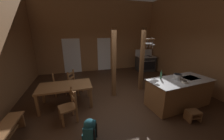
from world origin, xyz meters
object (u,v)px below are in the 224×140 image
object	(u,v)px
ladderback_chair_by_post	(69,106)
bench_along_left_wall	(2,137)
bottle_tall_on_counter	(161,75)
backpack	(90,130)
stockpot_on_counter	(177,77)
mixing_bowl_on_counter	(185,82)
dining_table	(65,88)
ladderback_chair_near_window	(58,84)
stove_range	(145,63)
step_stool	(193,115)
kitchen_island	(178,92)
ladderback_chair_at_table_end	(75,83)

from	to	relation	value
ladderback_chair_by_post	bench_along_left_wall	distance (m)	1.49
bottle_tall_on_counter	backpack	bearing A→B (deg)	-158.97
stockpot_on_counter	mixing_bowl_on_counter	world-z (taller)	stockpot_on_counter
dining_table	ladderback_chair_near_window	distance (m)	0.96
bottle_tall_on_counter	stove_range	bearing A→B (deg)	66.28
step_stool	mixing_bowl_on_counter	world-z (taller)	mixing_bowl_on_counter
bench_along_left_wall	mixing_bowl_on_counter	bearing A→B (deg)	1.37
ladderback_chair_near_window	ladderback_chair_by_post	world-z (taller)	same
mixing_bowl_on_counter	ladderback_chair_by_post	bearing A→B (deg)	172.46
mixing_bowl_on_counter	bottle_tall_on_counter	bearing A→B (deg)	133.30
stove_range	stockpot_on_counter	bearing A→B (deg)	-106.28
ladderback_chair_near_window	stockpot_on_counter	bearing A→B (deg)	-25.53
step_stool	bench_along_left_wall	world-z (taller)	bench_along_left_wall
kitchen_island	backpack	size ratio (longest dim) A/B	3.76
step_stool	stockpot_on_counter	size ratio (longest dim) A/B	1.21
ladderback_chair_near_window	backpack	bearing A→B (deg)	-70.65
stockpot_on_counter	bottle_tall_on_counter	xyz separation A→B (m)	(-0.48, 0.19, 0.02)
stove_range	mixing_bowl_on_counter	xyz separation A→B (m)	(-1.13, -4.18, 0.48)
stove_range	ladderback_chair_near_window	bearing A→B (deg)	-158.47
dining_table	mixing_bowl_on_counter	bearing A→B (deg)	-20.13
mixing_bowl_on_counter	backpack	bearing A→B (deg)	-171.34
ladderback_chair_near_window	stockpot_on_counter	world-z (taller)	stockpot_on_counter
bench_along_left_wall	backpack	distance (m)	1.85
kitchen_island	stockpot_on_counter	size ratio (longest dim) A/B	7.03
kitchen_island	ladderback_chair_at_table_end	xyz separation A→B (m)	(-3.39, 1.89, -0.01)
mixing_bowl_on_counter	bottle_tall_on_counter	world-z (taller)	bottle_tall_on_counter
stove_range	ladderback_chair_by_post	world-z (taller)	stove_range
ladderback_chair_near_window	ladderback_chair_by_post	xyz separation A→B (m)	(0.48, -1.73, 0.00)
dining_table	stove_range	bearing A→B (deg)	31.36
stockpot_on_counter	dining_table	bearing A→B (deg)	164.46
ladderback_chair_by_post	bench_along_left_wall	xyz separation A→B (m)	(-1.37, -0.57, -0.15)
dining_table	mixing_bowl_on_counter	xyz separation A→B (m)	(3.57, -1.31, 0.31)
mixing_bowl_on_counter	bottle_tall_on_counter	size ratio (longest dim) A/B	0.57
bottle_tall_on_counter	bench_along_left_wall	bearing A→B (deg)	-171.80
stove_range	backpack	size ratio (longest dim) A/B	2.21
ladderback_chair_near_window	bench_along_left_wall	size ratio (longest dim) A/B	0.66
kitchen_island	stove_range	world-z (taller)	stove_range
stove_range	bottle_tall_on_counter	world-z (taller)	stove_range
stove_range	ladderback_chair_by_post	bearing A→B (deg)	-140.83
ladderback_chair_by_post	stove_range	bearing A→B (deg)	39.17
kitchen_island	ladderback_chair_at_table_end	size ratio (longest dim) A/B	2.36
stove_range	stockpot_on_counter	distance (m)	4.06
kitchen_island	bench_along_left_wall	world-z (taller)	kitchen_island
bench_along_left_wall	mixing_bowl_on_counter	distance (m)	4.85
ladderback_chair_at_table_end	bench_along_left_wall	size ratio (longest dim) A/B	0.66
stove_range	stockpot_on_counter	xyz separation A→B (m)	(-1.13, -3.86, 0.55)
step_stool	dining_table	bearing A→B (deg)	152.18
dining_table	stockpot_on_counter	xyz separation A→B (m)	(3.58, -1.00, 0.38)
kitchen_island	bottle_tall_on_counter	size ratio (longest dim) A/B	7.61
step_stool	dining_table	size ratio (longest dim) A/B	0.23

